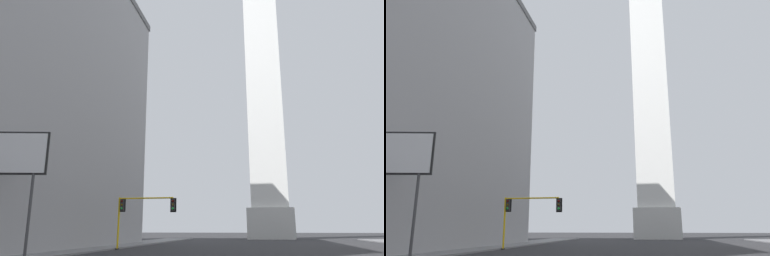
{
  "view_description": "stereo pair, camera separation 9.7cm",
  "coord_description": "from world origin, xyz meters",
  "views": [
    {
      "loc": [
        -0.59,
        -1.49,
        1.87
      ],
      "look_at": [
        -8.93,
        41.02,
        13.58
      ],
      "focal_mm": 35.0,
      "sensor_mm": 36.0,
      "label": 1
    },
    {
      "loc": [
        -0.5,
        -1.47,
        1.87
      ],
      "look_at": [
        -8.93,
        41.02,
        13.58
      ],
      "focal_mm": 35.0,
      "sensor_mm": 36.0,
      "label": 2
    }
  ],
  "objects": [
    {
      "name": "sidewalk_left",
      "position": [
        -17.26,
        26.71,
        0.07
      ],
      "size": [
        5.0,
        89.05,
        0.15
      ],
      "primitive_type": "cube",
      "color": "slate",
      "rests_on": "ground_plane"
    },
    {
      "name": "obelisk",
      "position": [
        0.0,
        74.21,
        31.13
      ],
      "size": [
        8.67,
        8.67,
        65.05
      ],
      "color": "silver",
      "rests_on": "ground_plane"
    },
    {
      "name": "billboard_sign",
      "position": [
        -16.25,
        19.02,
        6.21
      ],
      "size": [
        4.57,
        1.23,
        7.87
      ],
      "color": "#3F3F42",
      "rests_on": "ground_plane"
    },
    {
      "name": "traffic_light_mid_left",
      "position": [
        -12.55,
        33.27,
        3.69
      ],
      "size": [
        5.82,
        0.52,
        4.82
      ],
      "color": "yellow",
      "rests_on": "ground_plane"
    }
  ]
}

